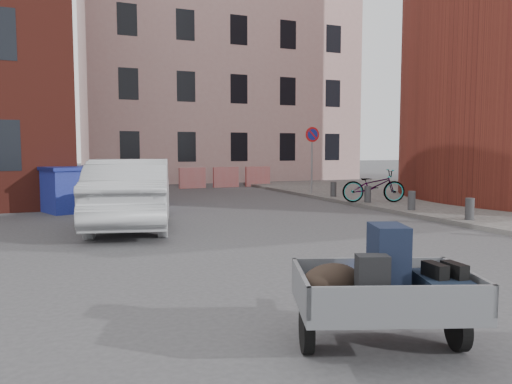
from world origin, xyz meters
name	(u,v)px	position (x,y,z in m)	size (l,w,h in m)	color
ground	(271,252)	(0.00, 0.00, 0.00)	(120.00, 120.00, 0.00)	#38383A
sidewalk	(496,204)	(10.00, 4.00, 0.06)	(9.00, 24.00, 0.12)	#474442
building_pink	(217,67)	(6.00, 22.00, 7.00)	(16.00, 8.00, 14.00)	#C89E9A
no_parking_sign	(312,146)	(6.00, 9.48, 2.01)	(0.60, 0.09, 2.65)	gray
bollards	(412,200)	(6.00, 3.40, 0.40)	(0.22, 9.02, 0.55)	#3A3A3D
barriers	(226,177)	(4.20, 15.00, 0.50)	(4.70, 0.18, 1.00)	red
trailer	(383,288)	(-0.86, -4.53, 0.61)	(1.88, 1.98, 1.20)	black
dumpster	(96,187)	(-2.44, 8.11, 0.69)	(3.63, 2.70, 1.36)	navy
silver_car	(132,193)	(-1.94, 3.97, 0.83)	(1.76, 5.04, 1.66)	#A2A5A9
bicycle	(373,186)	(6.20, 5.57, 0.67)	(0.73, 2.09, 1.10)	black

